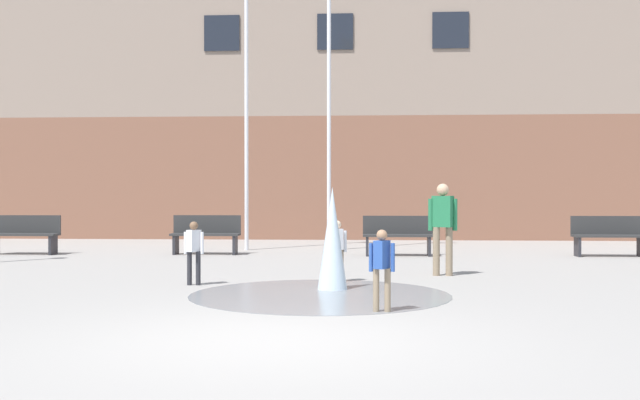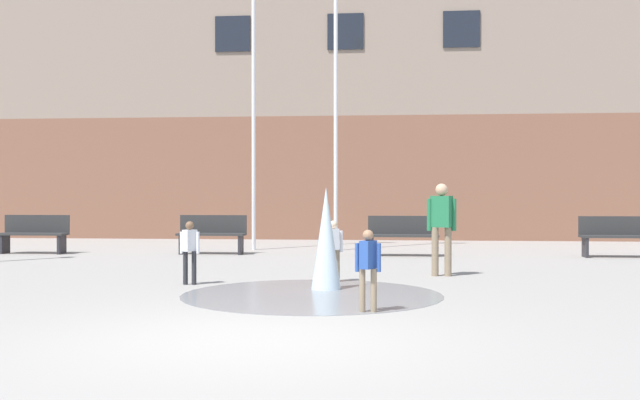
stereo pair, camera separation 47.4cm
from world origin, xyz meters
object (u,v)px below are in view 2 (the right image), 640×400
Objects in this scene: park_bench_center at (212,234)px; flagpole_left at (255,90)px; park_bench_under_left_flagpole at (34,233)px; park_bench_far_right at (617,236)px; flagpole_right at (337,92)px; park_bench_under_right_flagpole at (403,235)px; child_running at (190,247)px; adult_in_red at (442,222)px; child_with_pink_shirt at (333,246)px; child_in_fountain at (368,264)px.

park_bench_center is 0.21× the size of flagpole_left.
park_bench_far_right is at bearing 0.93° from park_bench_under_left_flagpole.
flagpole_right reaches higher than park_bench_center.
park_bench_under_right_flagpole is at bearing -22.42° from flagpole_left.
child_running is (-8.13, -5.81, 0.10)m from park_bench_far_right.
park_bench_under_right_flagpole is 1.01× the size of adult_in_red.
child_running reaches higher than park_bench_far_right.
flagpole_right is (2.08, 0.00, -0.07)m from flagpole_left.
park_bench_center is 0.22× the size of flagpole_right.
park_bench_under_left_flagpole is at bearing -179.07° from park_bench_far_right.
child_with_pink_shirt is at bearing -138.43° from park_bench_far_right.
adult_in_red is 0.21× the size of flagpole_right.
flagpole_left is at bearing -7.28° from child_with_pink_shirt.
adult_in_red reaches higher than park_bench_under_right_flagpole.
park_bench_far_right is 7.93m from child_with_pink_shirt.
child_running is 8.18m from flagpole_right.
park_bench_under_left_flagpole is 1.00× the size of park_bench_center.
child_with_pink_shirt reaches higher than park_bench_under_right_flagpole.
adult_in_red is at bearing -81.87° from park_bench_under_right_flagpole.
flagpole_left reaches higher than park_bench_center.
child_running is 0.13× the size of flagpole_right.
flagpole_left reaches higher than child_running.
park_bench_far_right is 5.94m from adult_in_red.
park_bench_far_right is 9.82m from child_in_fountain.
child_running is at bearing -79.64° from park_bench_center.
adult_in_red is at bearing -134.41° from park_bench_far_right.
park_bench_far_right is (13.43, 0.22, 0.00)m from park_bench_under_left_flagpole.
flagpole_right is at bearing 0.00° from flagpole_left.
adult_in_red is at bearing -166.67° from child_in_fountain.
park_bench_under_right_flagpole is 1.62× the size of child_with_pink_shirt.
park_bench_under_right_flagpole is at bearing -154.78° from child_in_fountain.
adult_in_red reaches higher than child_in_fountain.
child_running is (-3.98, -1.58, -0.35)m from adult_in_red.
park_bench_under_left_flagpole is 11.45m from child_in_fountain.
adult_in_red is at bearing -52.83° from flagpole_left.
park_bench_under_left_flagpole is at bearing 2.33° from adult_in_red.
park_bench_under_left_flagpole is 1.01× the size of adult_in_red.
child_with_pink_shirt is at bearing -138.78° from child_in_fountain.
flagpole_left reaches higher than flagpole_right.
child_running is 8.02m from flagpole_left.
adult_in_red is 6.78m from flagpole_right.
adult_in_red is 2.09m from child_with_pink_shirt.
park_bench_under_right_flagpole and park_bench_far_right have the same top height.
child_running is at bearing 47.38° from adult_in_red.
park_bench_far_right is at bearing 1.27° from park_bench_under_right_flagpole.
park_bench_under_right_flagpole is 4.12m from flagpole_right.
child_in_fountain is at bearing -93.84° from park_bench_under_right_flagpole.
park_bench_under_right_flagpole is at bearing -179.77° from child_running.
park_bench_under_left_flagpole is 9.03m from child_with_pink_shirt.
park_bench_under_right_flagpole is 0.21× the size of flagpole_left.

